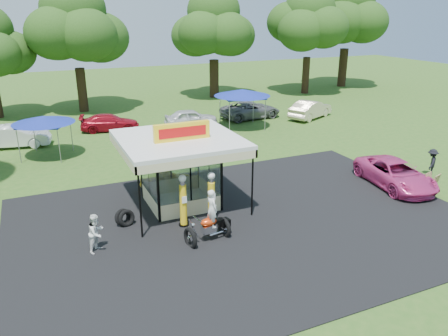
{
  "coord_description": "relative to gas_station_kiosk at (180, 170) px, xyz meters",
  "views": [
    {
      "loc": [
        -7.97,
        -13.59,
        8.91
      ],
      "look_at": [
        -0.15,
        4.0,
        1.92
      ],
      "focal_mm": 35.0,
      "sensor_mm": 36.0,
      "label": 1
    }
  ],
  "objects": [
    {
      "name": "bg_car_b",
      "position": [
        -0.64,
        15.35,
        -1.14
      ],
      "size": [
        4.73,
        2.67,
        1.29
      ],
      "primitive_type": "imported",
      "rotation": [
        0.0,
        0.0,
        1.37
      ],
      "color": "maroon",
      "rests_on": "ground"
    },
    {
      "name": "pink_sedan",
      "position": [
        11.18,
        -2.46,
        -1.08
      ],
      "size": [
        3.06,
        5.36,
        1.41
      ],
      "primitive_type": "imported",
      "rotation": [
        0.0,
        0.0,
        -0.15
      ],
      "color": "#D63A84",
      "rests_on": "ground"
    },
    {
      "name": "oak_far_e",
      "position": [
        22.59,
        23.04,
        5.3
      ],
      "size": [
        9.32,
        9.32,
        11.1
      ],
      "color": "black",
      "rests_on": "ground"
    },
    {
      "name": "bg_car_a",
      "position": [
        -7.37,
        13.59,
        -1.03
      ],
      "size": [
        4.78,
        2.35,
        1.51
      ],
      "primitive_type": "imported",
      "rotation": [
        0.0,
        0.0,
        1.4
      ],
      "color": "white",
      "rests_on": "ground"
    },
    {
      "name": "tent_west",
      "position": [
        -5.48,
        10.46,
        0.64
      ],
      "size": [
        3.82,
        3.82,
        2.67
      ],
      "rotation": [
        0.0,
        0.0,
        -0.4
      ],
      "color": "gray",
      "rests_on": "ground"
    },
    {
      "name": "asphalt_apron",
      "position": [
        2.0,
        -2.99,
        -1.76
      ],
      "size": [
        20.0,
        14.0,
        0.04
      ],
      "primitive_type": "cube",
      "color": "black",
      "rests_on": "ground"
    },
    {
      "name": "gas_station_kiosk",
      "position": [
        0.0,
        0.0,
        0.0
      ],
      "size": [
        5.4,
        5.4,
        4.18
      ],
      "color": "white",
      "rests_on": "ground"
    },
    {
      "name": "gas_pump_right",
      "position": [
        0.6,
        -2.46,
        -0.63
      ],
      "size": [
        0.45,
        0.45,
        2.4
      ],
      "color": "black",
      "rests_on": "ground"
    },
    {
      "name": "tent_east",
      "position": [
        9.2,
        12.02,
        1.01
      ],
      "size": [
        4.42,
        4.42,
        3.09
      ],
      "rotation": [
        0.0,
        0.0,
        -0.15
      ],
      "color": "gray",
      "rests_on": "ground"
    },
    {
      "name": "ground",
      "position": [
        2.0,
        -4.99,
        -1.78
      ],
      "size": [
        120.0,
        120.0,
        0.0
      ],
      "primitive_type": "plane",
      "color": "#2E591B",
      "rests_on": "ground"
    },
    {
      "name": "oak_far_f",
      "position": [
        29.5,
        25.3,
        6.11
      ],
      "size": [
        10.2,
        10.2,
        12.29
      ],
      "color": "black",
      "rests_on": "ground"
    },
    {
      "name": "bg_car_c",
      "position": [
        5.56,
        13.89,
        -1.06
      ],
      "size": [
        4.43,
        2.24,
        1.44
      ],
      "primitive_type": "imported",
      "rotation": [
        0.0,
        0.0,
        1.44
      ],
      "color": "silver",
      "rests_on": "ground"
    },
    {
      "name": "a_frame_sign",
      "position": [
        12.13,
        -4.01,
        -1.23
      ],
      "size": [
        0.66,
        0.71,
        1.09
      ],
      "rotation": [
        0.0,
        0.0,
        0.31
      ],
      "color": "#593819",
      "rests_on": "ground"
    },
    {
      "name": "spectator_east_a",
      "position": [
        14.24,
        -2.07,
        -0.99
      ],
      "size": [
        1.17,
        1.07,
        1.58
      ],
      "primitive_type": "imported",
      "rotation": [
        0.0,
        0.0,
        3.77
      ],
      "color": "black",
      "rests_on": "ground"
    },
    {
      "name": "kiosk_car",
      "position": [
        -0.0,
        2.21,
        -1.3
      ],
      "size": [
        2.82,
        1.13,
        0.96
      ],
      "primitive_type": "imported",
      "rotation": [
        0.0,
        0.0,
        1.57
      ],
      "color": "yellow",
      "rests_on": "ground"
    },
    {
      "name": "oak_far_c",
      "position": [
        -1.6,
        23.46,
        5.33
      ],
      "size": [
        9.52,
        9.52,
        11.22
      ],
      "color": "black",
      "rests_on": "ground"
    },
    {
      "name": "spare_tires",
      "position": [
        -2.97,
        -1.17,
        -1.4
      ],
      "size": [
        0.98,
        0.76,
        0.79
      ],
      "rotation": [
        0.0,
        0.0,
        0.3
      ],
      "color": "black",
      "rests_on": "ground"
    },
    {
      "name": "bg_car_d",
      "position": [
        11.31,
        14.6,
        -1.04
      ],
      "size": [
        5.51,
        2.89,
        1.48
      ],
      "primitive_type": "imported",
      "rotation": [
        0.0,
        0.0,
        1.66
      ],
      "color": "slate",
      "rests_on": "ground"
    },
    {
      "name": "oak_far_d",
      "position": [
        12.28,
        25.08,
        5.22
      ],
      "size": [
        9.23,
        9.23,
        10.98
      ],
      "color": "black",
      "rests_on": "ground"
    },
    {
      "name": "gas_pump_left",
      "position": [
        -0.63,
        -2.24,
        -0.63
      ],
      "size": [
        0.45,
        0.45,
        2.4
      ],
      "color": "black",
      "rests_on": "ground"
    },
    {
      "name": "motorcycle",
      "position": [
        -0.02,
        -3.85,
        -0.89
      ],
      "size": [
        2.01,
        1.21,
        2.3
      ],
      "rotation": [
        0.0,
        0.0,
        0.18
      ],
      "color": "black",
      "rests_on": "ground"
    },
    {
      "name": "spectator_west",
      "position": [
        -4.39,
        -2.86,
        -1.0
      ],
      "size": [
        0.96,
        0.96,
        1.57
      ],
      "primitive_type": "imported",
      "rotation": [
        0.0,
        0.0,
        0.79
      ],
      "color": "white",
      "rests_on": "ground"
    },
    {
      "name": "bg_car_e",
      "position": [
        16.09,
        12.51,
        -1.0
      ],
      "size": [
        5.0,
        3.54,
        1.57
      ],
      "primitive_type": "imported",
      "rotation": [
        0.0,
        0.0,
        2.02
      ],
      "color": "beige",
      "rests_on": "ground"
    }
  ]
}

